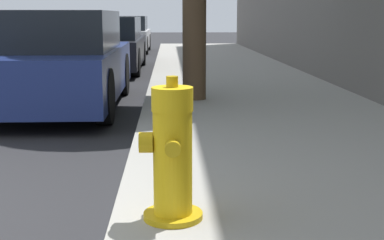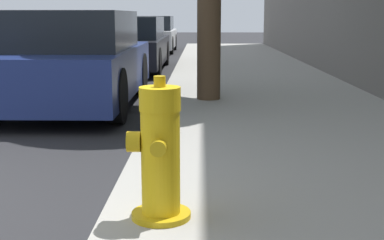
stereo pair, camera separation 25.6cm
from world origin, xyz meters
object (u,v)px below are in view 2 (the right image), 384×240
object	(u,v)px
parked_car_near	(73,61)
parked_car_far	(150,35)
fire_hydrant	(160,155)
parked_car_mid	(127,44)

from	to	relation	value
parked_car_near	parked_car_far	world-z (taller)	parked_car_near
parked_car_near	parked_car_far	size ratio (longest dim) A/B	1.09
fire_hydrant	parked_car_near	distance (m)	5.15
parked_car_mid	parked_car_far	distance (m)	6.69
fire_hydrant	parked_car_mid	world-z (taller)	parked_car_mid
fire_hydrant	parked_car_mid	bearing A→B (deg)	98.88
fire_hydrant	parked_car_mid	distance (m)	10.44
fire_hydrant	parked_car_far	distance (m)	17.09
parked_car_near	parked_car_far	xyz separation A→B (m)	(-0.02, 12.13, -0.05)
parked_car_mid	parked_car_far	xyz separation A→B (m)	(-0.08, 6.69, -0.00)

